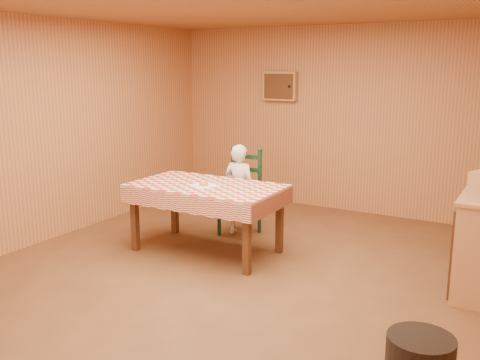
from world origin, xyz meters
TOP-DOWN VIEW (x-y plane):
  - ground at (0.00, 0.00)m, footprint 6.00×6.00m
  - cabin_walls at (-0.00, 0.53)m, footprint 5.10×6.05m
  - dining_table at (-0.61, 0.53)m, footprint 1.66×0.96m
  - ladder_chair at (-0.61, 1.31)m, footprint 0.44×0.40m
  - seated_child at (-0.61, 1.26)m, footprint 0.41×0.27m
  - napkin at (-0.61, 0.48)m, footprint 0.34×0.34m
  - donut at (-0.61, 0.48)m, footprint 0.13×0.13m

SIDE VIEW (x-z plane):
  - ground at x=0.00m, z-range 0.00..0.00m
  - ladder_chair at x=-0.61m, z-range -0.04..1.04m
  - seated_child at x=-0.61m, z-range 0.00..1.12m
  - dining_table at x=-0.61m, z-range 0.30..1.07m
  - napkin at x=-0.61m, z-range 0.77..0.77m
  - donut at x=-0.61m, z-range 0.77..0.81m
  - cabin_walls at x=0.00m, z-range 0.50..3.15m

